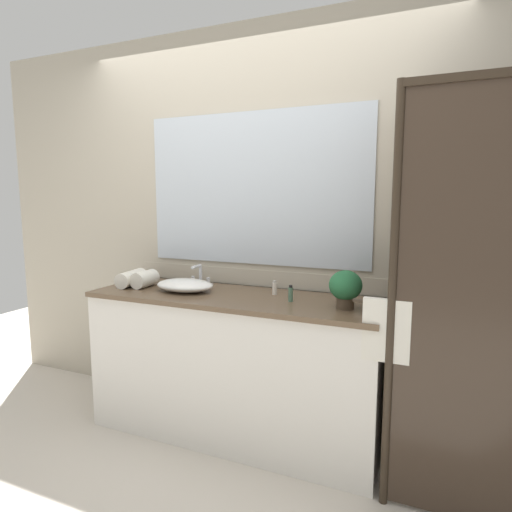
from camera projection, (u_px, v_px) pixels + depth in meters
The scene contains 11 objects.
ground_plane at pixel (234, 433), 2.74m from camera, with size 8.00×8.00×0.00m, color beige.
wall_back_with_mirror at pixel (256, 225), 2.88m from camera, with size 4.40×0.06×2.60m.
vanity_cabinet at pixel (235, 365), 2.69m from camera, with size 1.80×0.58×0.90m.
shower_enclosure at pixel (470, 303), 1.93m from camera, with size 1.20×0.59×2.00m.
sink_basin at pixel (185, 285), 2.73m from camera, with size 0.38×0.27×0.08m, color white.
faucet at pixel (200, 279), 2.90m from camera, with size 0.17×0.12×0.15m.
potted_plant at pixel (346, 287), 2.30m from camera, with size 0.18×0.18×0.21m.
amenity_bottle_lotion at pixel (275, 288), 2.63m from camera, with size 0.03×0.03×0.09m.
amenity_bottle_shampoo at pixel (291, 294), 2.46m from camera, with size 0.03×0.03×0.09m.
rolled_towel_near_edge at pixel (131, 278), 2.90m from camera, with size 0.10×0.10×0.25m, color silver.
rolled_towel_middle at pixel (145, 279), 2.85m from camera, with size 0.11×0.11×0.18m, color silver.
Camera 1 is at (1.14, -2.30, 1.49)m, focal length 30.17 mm.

